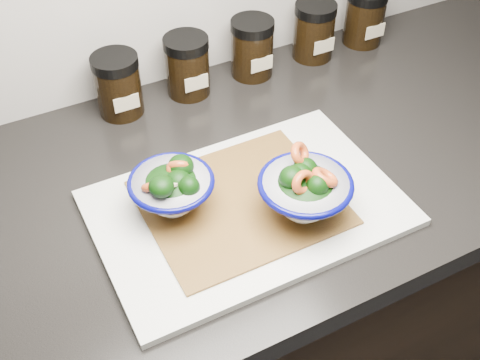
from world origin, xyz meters
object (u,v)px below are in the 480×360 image
cutting_board (247,208)px  spice_jar_a (118,85)px  bowl_right (305,191)px  spice_jar_b (187,66)px  spice_jar_d (314,31)px  spice_jar_c (252,48)px  bowl_left (172,189)px  spice_jar_e (365,17)px

cutting_board → spice_jar_a: spice_jar_a is taller
bowl_right → spice_jar_b: bowl_right is taller
spice_jar_b → spice_jar_d: size_ratio=1.00×
cutting_board → spice_jar_c: spice_jar_c is taller
bowl_right → spice_jar_c: (0.12, 0.38, -0.00)m
cutting_board → spice_jar_a: (-0.08, 0.32, 0.05)m
spice_jar_a → spice_jar_c: same height
bowl_left → spice_jar_c: (0.28, 0.28, 0.00)m
cutting_board → bowl_left: size_ratio=3.58×
cutting_board → spice_jar_a: bearing=104.5°
cutting_board → spice_jar_c: bearing=60.7°
spice_jar_a → spice_jar_e: bearing=0.0°
bowl_left → spice_jar_d: 0.51m
spice_jar_b → spice_jar_d: same height
bowl_left → cutting_board: bearing=-22.5°
spice_jar_a → spice_jar_d: size_ratio=1.00×
cutting_board → spice_jar_c: 0.37m
bowl_right → spice_jar_a: bearing=111.5°
cutting_board → spice_jar_e: size_ratio=3.98×
bowl_right → spice_jar_e: bearing=44.9°
bowl_left → spice_jar_e: 0.61m
spice_jar_a → spice_jar_e: same height
spice_jar_a → spice_jar_d: 0.40m
bowl_right → spice_jar_d: 0.46m
spice_jar_a → spice_jar_e: (0.53, 0.00, 0.00)m
spice_jar_d → bowl_left: bearing=-146.1°
bowl_left → bowl_right: bearing=-29.9°
spice_jar_d → spice_jar_e: 0.12m
bowl_left → spice_jar_a: (0.02, 0.28, 0.00)m
spice_jar_c → spice_jar_e: (0.26, 0.00, 0.00)m
spice_jar_b → spice_jar_a: bearing=180.0°
spice_jar_e → spice_jar_d: bearing=180.0°
cutting_board → spice_jar_d: size_ratio=3.98×
spice_jar_c → spice_jar_e: size_ratio=1.00×
spice_jar_d → spice_jar_b: bearing=180.0°
bowl_right → spice_jar_a: 0.40m
spice_jar_b → spice_jar_c: same height
bowl_left → spice_jar_b: bearing=62.4°
cutting_board → bowl_right: (0.06, -0.05, 0.05)m
spice_jar_b → spice_jar_d: 0.27m
spice_jar_c → spice_jar_b: bearing=180.0°
spice_jar_e → cutting_board: bearing=-143.8°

